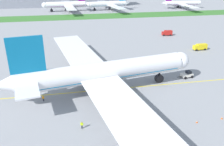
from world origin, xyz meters
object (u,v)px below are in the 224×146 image
(airliner_foreground, at_px, (102,73))
(service_truck_catering_van, at_px, (22,44))
(ground_crew_wingwalker_port, at_px, (43,98))
(traffic_cone_port_wing, at_px, (197,122))
(pushback_tug, at_px, (187,74))
(parked_airliner_far_centre, at_px, (109,4))
(parked_airliner_far_right, at_px, (182,3))
(traffic_cone_near_nose, at_px, (222,118))
(service_truck_baggage_loader, at_px, (200,47))
(parked_airliner_far_left, at_px, (67,5))
(ground_crew_marshaller_front, at_px, (82,124))
(service_truck_fuel_bowser, at_px, (167,33))

(airliner_foreground, xyz_separation_m, service_truck_catering_van, (-28.45, 48.84, -4.33))
(ground_crew_wingwalker_port, relative_size, traffic_cone_port_wing, 2.85)
(pushback_tug, xyz_separation_m, parked_airliner_far_centre, (1.69, 150.89, 4.21))
(parked_airliner_far_centre, xyz_separation_m, parked_airliner_far_right, (69.05, -2.01, -0.58))
(airliner_foreground, relative_size, traffic_cone_near_nose, 153.05)
(pushback_tug, bearing_deg, service_truck_baggage_loader, 53.14)
(traffic_cone_near_nose, height_order, service_truck_catering_van, service_truck_catering_van)
(traffic_cone_near_nose, xyz_separation_m, service_truck_catering_van, (-53.48, 67.00, 1.39))
(service_truck_baggage_loader, bearing_deg, traffic_cone_near_nose, -114.75)
(traffic_cone_near_nose, bearing_deg, parked_airliner_far_left, 100.44)
(parked_airliner_far_left, bearing_deg, ground_crew_marshaller_front, -89.96)
(parked_airliner_far_left, distance_m, parked_airliner_far_centre, 36.87)
(pushback_tug, xyz_separation_m, parked_airliner_far_right, (70.74, 148.88, 3.63))
(traffic_cone_near_nose, bearing_deg, ground_crew_marshaller_front, 175.62)
(ground_crew_wingwalker_port, xyz_separation_m, traffic_cone_port_wing, (34.42, -16.41, -0.72))
(ground_crew_wingwalker_port, distance_m, parked_airliner_far_left, 157.69)
(service_truck_baggage_loader, distance_m, parked_airliner_far_right, 133.25)
(ground_crew_wingwalker_port, relative_size, parked_airliner_far_right, 0.03)
(traffic_cone_near_nose, height_order, traffic_cone_port_wing, same)
(service_truck_baggage_loader, bearing_deg, service_truck_catering_van, 166.77)
(traffic_cone_port_wing, relative_size, service_truck_baggage_loader, 0.10)
(ground_crew_wingwalker_port, distance_m, traffic_cone_near_nose, 43.91)
(parked_airliner_far_left, bearing_deg, airliner_foreground, -87.44)
(ground_crew_marshaller_front, bearing_deg, parked_airliner_far_right, 58.05)
(pushback_tug, xyz_separation_m, parked_airliner_far_left, (-35.17, 150.32, 4.57))
(ground_crew_wingwalker_port, xyz_separation_m, service_truck_fuel_bowser, (59.74, 59.85, 0.48))
(service_truck_catering_van, bearing_deg, traffic_cone_port_wing, -55.04)
(airliner_foreground, relative_size, parked_airliner_far_right, 1.42)
(service_truck_fuel_bowser, relative_size, parked_airliner_far_centre, 0.09)
(traffic_cone_near_nose, bearing_deg, parked_airliner_far_centre, 88.39)
(traffic_cone_near_nose, relative_size, service_truck_baggage_loader, 0.10)
(service_truck_fuel_bowser, xyz_separation_m, parked_airliner_far_left, (-50.88, 97.53, 4.10))
(traffic_cone_port_wing, bearing_deg, ground_crew_marshaller_front, 173.84)
(parked_airliner_far_right, bearing_deg, service_truck_baggage_loader, -112.65)
(ground_crew_wingwalker_port, xyz_separation_m, traffic_cone_near_nose, (40.84, -16.10, -0.72))
(parked_airliner_far_left, relative_size, parked_airliner_far_right, 1.03)
(service_truck_catering_van, height_order, parked_airliner_far_right, parked_airliner_far_right)
(service_truck_fuel_bowser, distance_m, service_truck_catering_van, 72.93)
(parked_airliner_far_centre, bearing_deg, airliner_foreground, -100.86)
(service_truck_fuel_bowser, distance_m, parked_airliner_far_centre, 99.17)
(parked_airliner_far_centre, bearing_deg, parked_airliner_far_right, -1.67)
(service_truck_baggage_loader, xyz_separation_m, parked_airliner_far_right, (51.29, 122.94, 3.18))
(airliner_foreground, xyz_separation_m, parked_airliner_far_right, (98.96, 153.89, -1.37))
(ground_crew_marshaller_front, bearing_deg, service_truck_catering_van, 108.52)
(airliner_foreground, distance_m, parked_airliner_far_left, 155.48)
(ground_crew_marshaller_front, relative_size, service_truck_baggage_loader, 0.28)
(pushback_tug, bearing_deg, ground_crew_marshaller_front, -149.39)
(service_truck_catering_van, relative_size, parked_airliner_far_right, 0.09)
(pushback_tug, distance_m, service_truck_baggage_loader, 32.42)
(traffic_cone_port_wing, bearing_deg, pushback_tug, 67.73)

